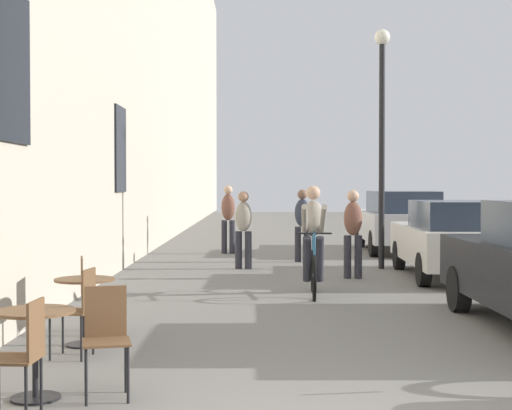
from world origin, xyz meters
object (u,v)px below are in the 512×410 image
Objects in this scene: cafe_table_near at (31,335)px; pedestrian_near at (349,229)px; cafe_chair_mid_toward_street at (87,289)px; cafe_chair_mid_toward_wall at (75,306)px; parked_car_third at (396,220)px; cafe_chair_near_toward_street at (102,333)px; cafe_table_mid at (81,297)px; pedestrian_furthest at (225,215)px; cyclist_on_bicycle at (310,243)px; parked_car_second at (449,238)px; pedestrian_mid at (240,225)px; pedestrian_far at (299,221)px; cafe_chair_near_toward_wall at (18,351)px; street_lamp at (378,117)px.

cafe_table_near is 8.71m from pedestrian_near.
cafe_table_near is 2.73m from cafe_chair_mid_toward_street.
parked_car_third reaches higher than cafe_chair_mid_toward_wall.
cafe_table_mid is (-0.62, 1.99, 0.00)m from cafe_chair_near_toward_street.
pedestrian_furthest is at bearing 85.27° from cafe_table_near.
cafe_table_mid is 0.16× the size of parked_car_third.
parked_car_third reaches higher than cafe_chair_mid_toward_street.
cyclist_on_bicycle is 0.43× the size of parked_car_second.
pedestrian_near reaches higher than pedestrian_mid.
cafe_chair_mid_toward_wall is at bearing -106.46° from pedestrian_far.
parked_car_third is at bearing 43.93° from pedestrian_far.
parked_car_second is at bearing 50.30° from cafe_chair_mid_toward_wall.
cafe_chair_near_toward_wall is at bearing -94.20° from pedestrian_furthest.
parked_car_third reaches higher than cafe_chair_near_toward_wall.
pedestrian_mid is at bearing -178.96° from street_lamp.
cafe_chair_near_toward_wall is 15.10m from parked_car_third.
street_lamp reaches higher than pedestrian_furthest.
parked_car_third is (5.61, 10.78, 0.29)m from cafe_chair_mid_toward_street.
cyclist_on_bicycle reaches higher than pedestrian_mid.
street_lamp is (4.35, 9.57, 2.59)m from cafe_table_near.
cafe_chair_near_toward_wall is 0.56× the size of pedestrian_mid.
street_lamp reaches higher than cafe_chair_mid_toward_street.
cafe_chair_near_toward_wall is 0.55× the size of pedestrian_far.
parked_car_second is (3.89, -1.54, -0.15)m from pedestrian_mid.
pedestrian_near is at bearing 65.85° from cafe_table_near.
pedestrian_far reaches higher than pedestrian_mid.
cafe_table_mid is at bearing 93.04° from cafe_chair_near_toward_wall.
pedestrian_far is (2.87, 8.88, 0.39)m from cafe_table_mid.
pedestrian_far is at bearing 73.54° from cafe_chair_mid_toward_wall.
street_lamp reaches higher than pedestrian_near.
cafe_table_mid is at bearing -107.93° from pedestrian_far.
cafe_chair_mid_toward_wall is 0.55× the size of pedestrian_near.
cafe_chair_near_toward_street is 2.08m from cafe_table_mid.
cafe_chair_near_toward_wall is 3.33m from cafe_chair_mid_toward_street.
pedestrian_mid reaches higher than cafe_table_mid.
cafe_chair_mid_toward_wall is 0.56× the size of pedestrian_mid.
cafe_table_near is at bearing 97.28° from cafe_chair_near_toward_wall.
cyclist_on_bicycle is 1.03× the size of pedestrian_furthest.
pedestrian_far is 3.69m from parked_car_third.
cafe_chair_mid_toward_street is 12.15m from parked_car_third.
cafe_chair_near_toward_wall is 13.66m from pedestrian_furthest.
cafe_chair_near_toward_street is at bearing 54.37° from cafe_chair_near_toward_wall.
cafe_chair_near_toward_wall reaches higher than cafe_table_near.
cyclist_on_bicycle is at bearing -91.50° from pedestrian_far.
parked_car_second reaches higher than cafe_chair_near_toward_wall.
pedestrian_far is 2.71m from pedestrian_furthest.
pedestrian_near is 0.37× the size of parked_car_third.
cafe_chair_near_toward_street is at bearing -121.56° from parked_car_second.
pedestrian_furthest is at bearing 130.60° from parked_car_second.
cafe_chair_near_toward_street is 1.00× the size of cafe_chair_mid_toward_wall.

